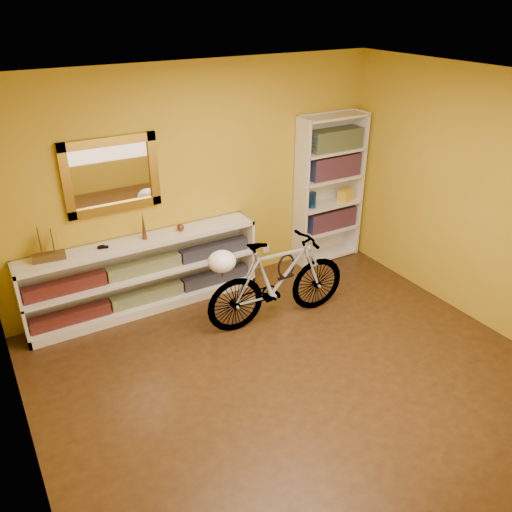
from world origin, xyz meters
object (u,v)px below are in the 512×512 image
console_unit (145,275)px  bookcase (329,190)px  bicycle (278,280)px  helmet (222,261)px

console_unit → bookcase: 2.56m
console_unit → bicycle: bearing=-39.0°
console_unit → helmet: size_ratio=9.15×
console_unit → bicycle: 1.47m
console_unit → bicycle: size_ratio=1.58×
bicycle → bookcase: bearing=-50.9°
bookcase → helmet: bearing=-155.5°
bookcase → helmet: 2.19m
console_unit → bookcase: bearing=0.6°
console_unit → bookcase: (2.51, 0.03, 0.52)m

